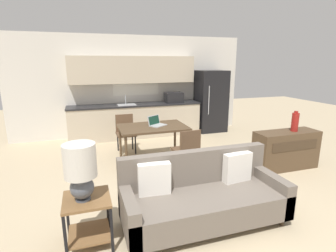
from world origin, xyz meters
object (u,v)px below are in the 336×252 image
couch (202,196)px  credenza (286,150)px  dining_table (153,130)px  table_lamp (80,168)px  vase (295,122)px  dining_chair_far_left (126,131)px  dining_chair_near_right (187,149)px  refrigerator (211,101)px  laptop (156,123)px  side_table (88,213)px

couch → credenza: couch is taller
dining_table → table_lamp: (-1.37, -2.23, 0.24)m
vase → dining_chair_far_left: bearing=146.6°
vase → dining_chair_far_left: vase is taller
dining_chair_near_right → dining_chair_far_left: size_ratio=1.00×
refrigerator → couch: bearing=-118.2°
refrigerator → laptop: (-2.17, -1.86, -0.08)m
couch → dining_chair_near_right: size_ratio=2.43×
side_table → laptop: 2.69m
laptop → credenza: bearing=-59.1°
couch → laptop: (0.02, 2.24, 0.46)m
table_lamp → dining_chair_near_right: 2.36m
table_lamp → dining_chair_near_right: table_lamp is taller
refrigerator → dining_chair_near_right: 3.25m
couch → table_lamp: size_ratio=3.26×
table_lamp → dining_chair_far_left: 3.20m
refrigerator → vase: refrigerator is taller
refrigerator → side_table: 5.47m
refrigerator → credenza: size_ratio=1.41×
dining_chair_far_left → dining_chair_near_right: bearing=-61.5°
refrigerator → dining_chair_far_left: 2.93m
vase → laptop: (-2.39, 1.16, -0.11)m
dining_table → table_lamp: table_lamp is taller
vase → credenza: bearing=173.9°
couch → dining_chair_far_left: couch is taller
table_lamp → dining_chair_far_left: (0.94, 3.03, -0.45)m
side_table → credenza: 3.83m
credenza → dining_chair_far_left: (-2.77, 1.90, 0.11)m
credenza → laptop: size_ratio=3.08×
dining_chair_far_left → vase: bearing=-33.9°
refrigerator → dining_table: (-2.26, -1.90, -0.20)m
vase → dining_chair_near_right: bearing=170.2°
refrigerator → table_lamp: size_ratio=2.81×
credenza → laptop: bearing=153.0°
dining_table → refrigerator: bearing=40.1°
credenza → laptop: 2.57m
couch → vase: size_ratio=5.32×
table_lamp → dining_chair_near_right: bearing=39.1°
dining_chair_far_left → couch: bearing=-81.2°
side_table → dining_table: bearing=58.9°
refrigerator → dining_table: 2.96m
dining_table → credenza: size_ratio=1.07×
side_table → credenza: credenza is taller
refrigerator → side_table: (-3.59, -4.10, -0.50)m
table_lamp → laptop: table_lamp is taller
refrigerator → laptop: bearing=-139.5°
table_lamp → credenza: table_lamp is taller
dining_chair_near_right → credenza: bearing=164.9°
refrigerator → side_table: size_ratio=3.12×
vase → dining_chair_far_left: (-2.90, 1.91, -0.43)m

